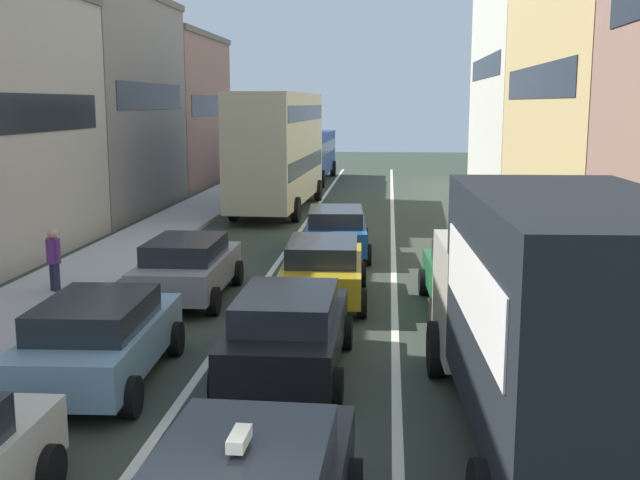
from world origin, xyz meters
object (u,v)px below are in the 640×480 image
coupe_centre_lane_fourth (336,230)px  hatchback_centre_lane_third (323,268)px  removalist_box_truck (555,311)px  sedan_left_lane_third (188,266)px  wagon_left_lane_second (99,337)px  pedestrian_near_kerb (54,258)px  sedan_centre_lane_second (288,330)px  sedan_right_lane_behind_truck (471,277)px  bus_far_queue_secondary (306,152)px  bus_mid_queue_primary (278,146)px

coupe_centre_lane_fourth → hatchback_centre_lane_third: bearing=177.2°
removalist_box_truck → sedan_left_lane_third: bearing=39.5°
removalist_box_truck → wagon_left_lane_second: size_ratio=1.78×
wagon_left_lane_second → coupe_centre_lane_fourth: same height
sedan_left_lane_third → coupe_centre_lane_fourth: bearing=-30.1°
pedestrian_near_kerb → sedan_centre_lane_second: bearing=-89.4°
sedan_right_lane_behind_truck → bus_far_queue_secondary: bearing=10.9°
coupe_centre_lane_fourth → bus_far_queue_secondary: bus_far_queue_secondary is taller
removalist_box_truck → pedestrian_near_kerb: size_ratio=4.69×
pedestrian_near_kerb → bus_far_queue_secondary: bearing=32.5°
sedan_right_lane_behind_truck → coupe_centre_lane_fourth: bearing=26.9°
sedan_right_lane_behind_truck → hatchback_centre_lane_third: bearing=77.5°
sedan_centre_lane_second → bus_mid_queue_primary: (-3.08, 20.62, 2.03)m
bus_mid_queue_primary → pedestrian_near_kerb: bearing=170.2°
pedestrian_near_kerb → bus_mid_queue_primary: bearing=27.0°
sedan_centre_lane_second → hatchback_centre_lane_third: (0.17, 5.10, 0.00)m
coupe_centre_lane_fourth → pedestrian_near_kerb: size_ratio=2.65×
wagon_left_lane_second → hatchback_centre_lane_third: (3.25, 5.81, 0.00)m
removalist_box_truck → pedestrian_near_kerb: bearing=50.6°
wagon_left_lane_second → sedan_right_lane_behind_truck: bearing=-54.4°
sedan_centre_lane_second → coupe_centre_lane_fourth: same height
sedan_centre_lane_second → sedan_right_lane_behind_truck: size_ratio=0.98×
sedan_left_lane_third → bus_far_queue_secondary: (-0.12, 28.16, 0.96)m
removalist_box_truck → coupe_centre_lane_fourth: size_ratio=1.77×
removalist_box_truck → sedan_left_lane_third: removalist_box_truck is taller
removalist_box_truck → sedan_right_lane_behind_truck: bearing=0.3°
sedan_right_lane_behind_truck → bus_mid_queue_primary: (-6.64, 16.13, 2.03)m
sedan_right_lane_behind_truck → bus_far_queue_secondary: size_ratio=0.41×
wagon_left_lane_second → sedan_left_lane_third: bearing=-2.6°
sedan_centre_lane_second → pedestrian_near_kerb: (-6.35, 5.00, 0.15)m
bus_mid_queue_primary → sedan_centre_lane_second: bearing=-169.4°
sedan_left_lane_third → hatchback_centre_lane_third: bearing=-89.8°
sedan_centre_lane_second → sedan_right_lane_behind_truck: (3.56, 4.49, 0.00)m
wagon_left_lane_second → pedestrian_near_kerb: bearing=27.3°
removalist_box_truck → hatchback_centre_lane_third: 8.77m
bus_mid_queue_primary → removalist_box_truck: bearing=-161.4°
sedan_left_lane_third → bus_mid_queue_primary: size_ratio=0.41×
wagon_left_lane_second → sedan_left_lane_third: same height
pedestrian_near_kerb → coupe_centre_lane_fourth: bearing=-9.9°
sedan_centre_lane_second → hatchback_centre_lane_third: bearing=-1.8°
sedan_right_lane_behind_truck → pedestrian_near_kerb: pedestrian_near_kerb is taller
hatchback_centre_lane_third → sedan_left_lane_third: 3.24m
wagon_left_lane_second → bus_mid_queue_primary: bus_mid_queue_primary is taller
wagon_left_lane_second → removalist_box_truck: bearing=-109.0°
removalist_box_truck → coupe_centre_lane_fourth: bearing=13.6°
bus_mid_queue_primary → sedan_right_lane_behind_truck: bearing=-155.6°
sedan_centre_lane_second → wagon_left_lane_second: bearing=103.1°
removalist_box_truck → sedan_right_lane_behind_truck: (-0.31, 7.25, -1.18)m
sedan_left_lane_third → bus_mid_queue_primary: (-0.01, 15.57, 2.03)m
sedan_left_lane_third → sedan_right_lane_behind_truck: same height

